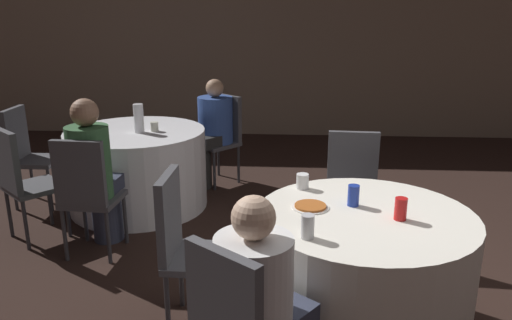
% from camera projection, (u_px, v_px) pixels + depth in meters
% --- Properties ---
extents(wall_back, '(16.00, 0.06, 2.80)m').
position_uv_depth(wall_back, '(337.00, 40.00, 7.14)').
color(wall_back, gray).
rests_on(wall_back, ground_plane).
extents(table_near, '(1.21, 1.21, 0.75)m').
position_uv_depth(table_near, '(362.00, 274.00, 2.85)').
color(table_near, white).
rests_on(table_near, ground_plane).
extents(table_far, '(1.29, 1.29, 0.75)m').
position_uv_depth(table_far, '(138.00, 169.00, 4.73)').
color(table_far, silver).
rests_on(table_far, ground_plane).
extents(chair_near_west, '(0.41, 0.41, 0.94)m').
position_uv_depth(chair_near_west, '(184.00, 238.00, 2.87)').
color(chair_near_west, '#47474C').
rests_on(chair_near_west, ground_plane).
extents(chair_near_north, '(0.42, 0.43, 0.94)m').
position_uv_depth(chair_near_north, '(352.00, 184.00, 3.76)').
color(chair_near_north, '#47474C').
rests_on(chair_near_north, ground_plane).
extents(chair_far_south, '(0.42, 0.43, 0.94)m').
position_uv_depth(chair_far_south, '(86.00, 189.00, 3.67)').
color(chair_far_south, '#47474C').
rests_on(chair_far_south, ground_plane).
extents(chair_far_west, '(0.41, 0.41, 0.94)m').
position_uv_depth(chair_far_west, '(26.00, 148.00, 4.72)').
color(chair_far_west, '#47474C').
rests_on(chair_far_west, ground_plane).
extents(chair_far_northeast, '(0.57, 0.57, 0.94)m').
position_uv_depth(chair_far_northeast, '(223.00, 131.00, 5.38)').
color(chair_far_northeast, '#47474C').
rests_on(chair_far_northeast, ground_plane).
extents(chair_far_southwest, '(0.56, 0.56, 0.94)m').
position_uv_depth(chair_far_southwest, '(21.00, 176.00, 3.95)').
color(chair_far_southwest, '#47474C').
rests_on(chair_far_southwest, ground_plane).
extents(person_white_shirt, '(0.46, 0.48, 1.12)m').
position_uv_depth(person_white_shirt, '(265.00, 309.00, 2.18)').
color(person_white_shirt, '#33384C').
rests_on(person_white_shirt, ground_plane).
extents(person_blue_shirt, '(0.49, 0.50, 1.13)m').
position_uv_depth(person_blue_shirt, '(211.00, 131.00, 5.27)').
color(person_blue_shirt, '#282828').
rests_on(person_blue_shirt, ground_plane).
extents(person_green_jacket, '(0.32, 0.50, 1.21)m').
position_uv_depth(person_green_jacket, '(95.00, 175.00, 3.81)').
color(person_green_jacket, '#33384C').
rests_on(person_green_jacket, ground_plane).
extents(pizza_plate_near, '(0.21, 0.21, 0.02)m').
position_uv_depth(pizza_plate_near, '(310.00, 206.00, 2.82)').
color(pizza_plate_near, white).
rests_on(pizza_plate_near, table_near).
extents(soda_can_silver, '(0.07, 0.07, 0.12)m').
position_uv_depth(soda_can_silver, '(308.00, 227.00, 2.43)').
color(soda_can_silver, silver).
rests_on(soda_can_silver, table_near).
extents(soda_can_red, '(0.07, 0.07, 0.12)m').
position_uv_depth(soda_can_red, '(401.00, 209.00, 2.64)').
color(soda_can_red, red).
rests_on(soda_can_red, table_near).
extents(soda_can_blue, '(0.07, 0.07, 0.12)m').
position_uv_depth(soda_can_blue, '(353.00, 196.00, 2.83)').
color(soda_can_blue, '#1E38A5').
rests_on(soda_can_blue, table_near).
extents(cup_near, '(0.08, 0.08, 0.09)m').
position_uv_depth(cup_near, '(303.00, 181.00, 3.11)').
color(cup_near, white).
rests_on(cup_near, table_near).
extents(bottle_far, '(0.09, 0.09, 0.26)m').
position_uv_depth(bottle_far, '(139.00, 118.00, 4.51)').
color(bottle_far, white).
rests_on(bottle_far, table_far).
extents(cup_far, '(0.07, 0.07, 0.09)m').
position_uv_depth(cup_far, '(154.00, 127.00, 4.58)').
color(cup_far, silver).
rests_on(cup_far, table_far).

